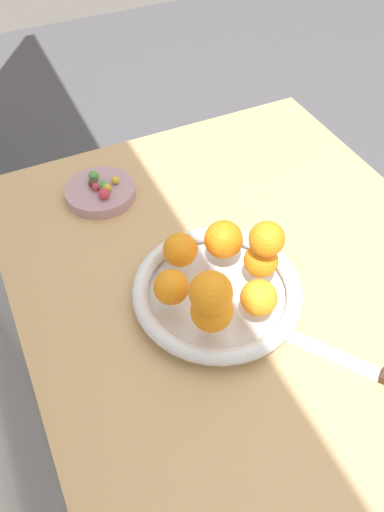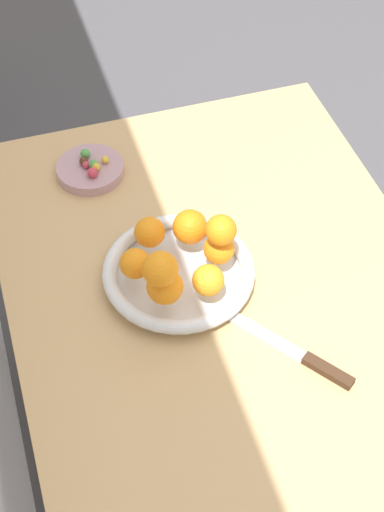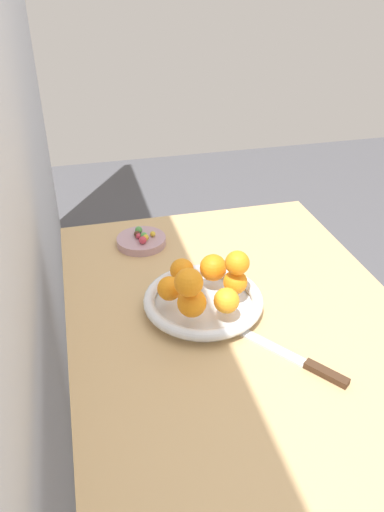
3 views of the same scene
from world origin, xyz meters
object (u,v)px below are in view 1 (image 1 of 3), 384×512
object	(u,v)px
orange_6	(210,291)
candy_ball_2	(94,176)
candy_ball_4	(107,188)
candy_ball_7	(104,194)
knife	(369,370)
orange_0	(180,250)
candy_ball_1	(104,186)
orange_4	(264,260)
fruit_bowl	(217,292)
candy_dish	(100,192)
dining_table	(271,347)
orange_3	(259,298)
orange_7	(267,239)
orange_2	(212,311)
candy_ball_0	(96,187)
candy_ball_6	(115,180)
candy_ball_3	(104,186)
candy_ball_5	(93,184)
orange_5	(224,239)
orange_1	(171,287)

from	to	relation	value
orange_6	candy_ball_2	bearing A→B (deg)	5.53
candy_ball_4	candy_ball_7	bearing A→B (deg)	146.13
knife	orange_0	bearing A→B (deg)	31.70
candy_ball_1	candy_ball_2	size ratio (longest dim) A/B	0.96
orange_4	orange_6	xyz separation A→B (m)	(-0.06, 0.13, 0.06)
candy_ball_1	candy_ball_7	distance (m)	0.02
knife	fruit_bowl	bearing A→B (deg)	33.55
candy_dish	candy_ball_1	world-z (taller)	candy_ball_1
fruit_bowl	orange_6	distance (m)	0.14
dining_table	orange_3	bearing A→B (deg)	82.42
orange_6	orange_7	bearing A→B (deg)	-64.93
orange_0	candy_ball_2	world-z (taller)	orange_0
orange_7	candy_ball_1	size ratio (longest dim) A/B	2.72
candy_dish	candy_ball_4	bearing A→B (deg)	-151.26
candy_ball_4	dining_table	bearing A→B (deg)	-158.13
orange_0	orange_3	bearing A→B (deg)	-154.42
orange_2	orange_3	world-z (taller)	orange_2
orange_6	candy_ball_0	distance (m)	0.41
orange_6	candy_ball_6	world-z (taller)	orange_6
dining_table	orange_3	world-z (taller)	orange_3
orange_3	candy_ball_4	size ratio (longest dim) A/B	3.13
orange_3	candy_ball_2	bearing A→B (deg)	16.56
orange_7	candy_ball_1	distance (m)	0.37
candy_ball_0	candy_ball_3	world-z (taller)	candy_ball_3
dining_table	candy_ball_3	size ratio (longest dim) A/B	59.20
candy_ball_2	candy_ball_0	bearing A→B (deg)	170.45
orange_7	candy_ball_6	bearing A→B (deg)	21.16
candy_ball_7	fruit_bowl	bearing A→B (deg)	-162.71
orange_3	candy_ball_5	xyz separation A→B (m)	(0.40, 0.13, -0.04)
orange_5	knife	bearing A→B (deg)	-159.28
orange_3	fruit_bowl	bearing A→B (deg)	25.58
orange_0	orange_4	size ratio (longest dim) A/B	1.02
candy_ball_6	fruit_bowl	bearing A→B (deg)	-169.94
candy_ball_4	candy_ball_3	bearing A→B (deg)	13.48
orange_1	candy_ball_6	bearing A→B (deg)	-3.37
orange_4	candy_ball_6	bearing A→B (deg)	22.21
orange_3	candy_ball_7	size ratio (longest dim) A/B	2.64
candy_ball_4	candy_ball_5	bearing A→B (deg)	39.13
candy_ball_2	candy_ball_3	size ratio (longest dim) A/B	1.12
orange_1	knife	xyz separation A→B (m)	(-0.22, -0.22, -0.06)
orange_5	orange_6	distance (m)	0.17
candy_dish	candy_ball_6	distance (m)	0.04
candy_ball_2	candy_ball_6	world-z (taller)	candy_ball_2
orange_1	candy_ball_5	distance (m)	0.33
orange_6	orange_3	bearing A→B (deg)	-88.44
orange_7	candy_ball_6	world-z (taller)	orange_7
orange_4	fruit_bowl	bearing A→B (deg)	85.58
dining_table	orange_2	size ratio (longest dim) A/B	17.55
candy_ball_1	candy_ball_6	xyz separation A→B (m)	(0.01, -0.03, -0.00)
orange_0	orange_6	distance (m)	0.15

